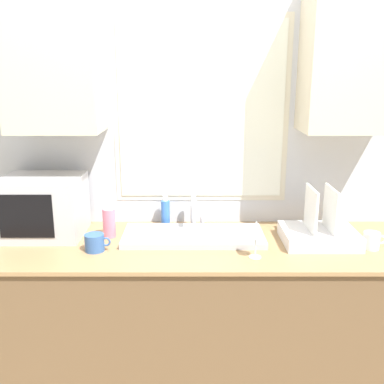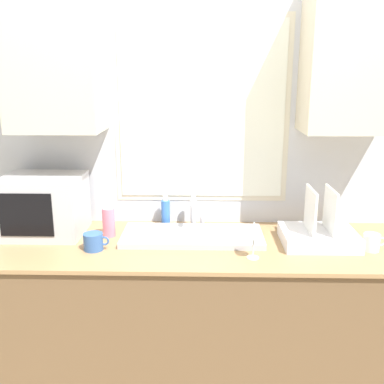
# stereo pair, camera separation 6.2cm
# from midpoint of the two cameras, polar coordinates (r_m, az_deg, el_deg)

# --- Properties ---
(countertop) EXTENTS (2.19, 0.70, 0.92)m
(countertop) POSITION_cam_midpoint_polar(r_m,az_deg,el_deg) (2.53, 0.29, -16.23)
(countertop) COLOR brown
(countertop) RESTS_ON ground_plane
(wall_back) EXTENTS (6.00, 0.38, 2.60)m
(wall_back) POSITION_cam_midpoint_polar(r_m,az_deg,el_deg) (2.52, 0.25, 6.71)
(wall_back) COLOR silver
(wall_back) RESTS_ON ground_plane
(sink_basin) EXTENTS (0.74, 0.32, 0.03)m
(sink_basin) POSITION_cam_midpoint_polar(r_m,az_deg,el_deg) (2.38, -0.76, -5.59)
(sink_basin) COLOR #B2B2B7
(sink_basin) RESTS_ON countertop
(faucet) EXTENTS (0.08, 0.19, 0.20)m
(faucet) POSITION_cam_midpoint_polar(r_m,az_deg,el_deg) (2.49, -0.63, -1.95)
(faucet) COLOR #B7B7BC
(faucet) RESTS_ON countertop
(microwave) EXTENTS (0.42, 0.35, 0.32)m
(microwave) POSITION_cam_midpoint_polar(r_m,az_deg,el_deg) (2.52, -19.26, -1.76)
(microwave) COLOR #B2B2B7
(microwave) RESTS_ON countertop
(dish_rack) EXTENTS (0.37, 0.30, 0.29)m
(dish_rack) POSITION_cam_midpoint_polar(r_m,az_deg,el_deg) (2.39, 14.93, -5.01)
(dish_rack) COLOR silver
(dish_rack) RESTS_ON countertop
(spray_bottle) EXTENTS (0.07, 0.07, 0.21)m
(spray_bottle) POSITION_cam_midpoint_polar(r_m,az_deg,el_deg) (2.42, -11.43, -3.36)
(spray_bottle) COLOR #D8728C
(spray_bottle) RESTS_ON countertop
(soap_bottle) EXTENTS (0.05, 0.05, 0.18)m
(soap_bottle) POSITION_cam_midpoint_polar(r_m,az_deg,el_deg) (2.56, -4.28, -2.57)
(soap_bottle) COLOR blue
(soap_bottle) RESTS_ON countertop
(mug_near_sink) EXTENTS (0.13, 0.10, 0.09)m
(mug_near_sink) POSITION_cam_midpoint_polar(r_m,az_deg,el_deg) (2.27, -13.20, -6.29)
(mug_near_sink) COLOR #335999
(mug_near_sink) RESTS_ON countertop
(wine_glass) EXTENTS (0.06, 0.06, 0.18)m
(wine_glass) POSITION_cam_midpoint_polar(r_m,az_deg,el_deg) (2.12, 7.11, -4.83)
(wine_glass) COLOR silver
(wine_glass) RESTS_ON countertop
(mug_by_rack) EXTENTS (0.11, 0.08, 0.08)m
(mug_by_rack) POSITION_cam_midpoint_polar(r_m,az_deg,el_deg) (2.40, 20.99, -5.75)
(mug_by_rack) COLOR white
(mug_by_rack) RESTS_ON countertop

